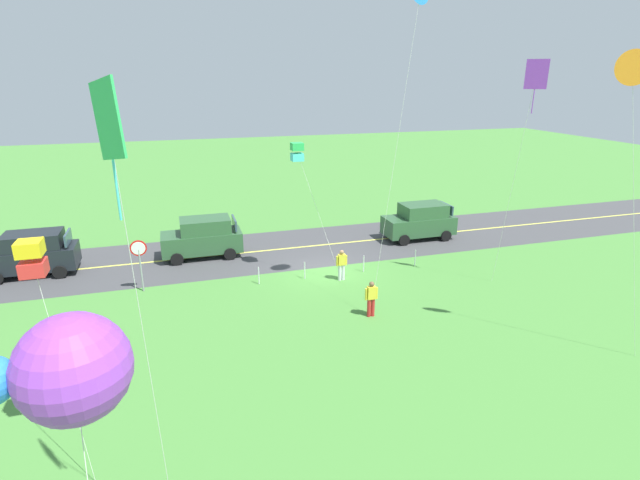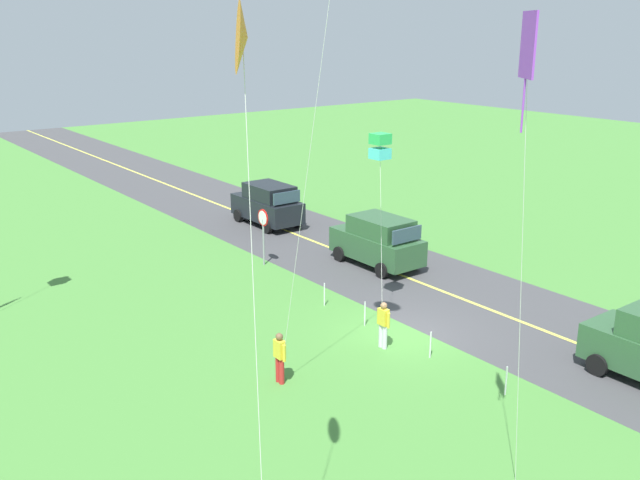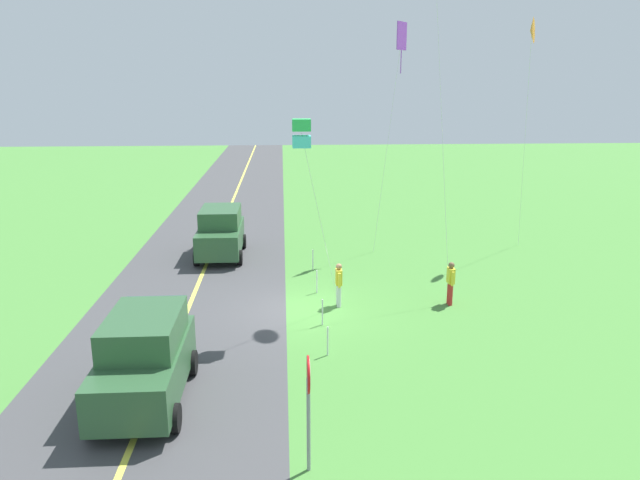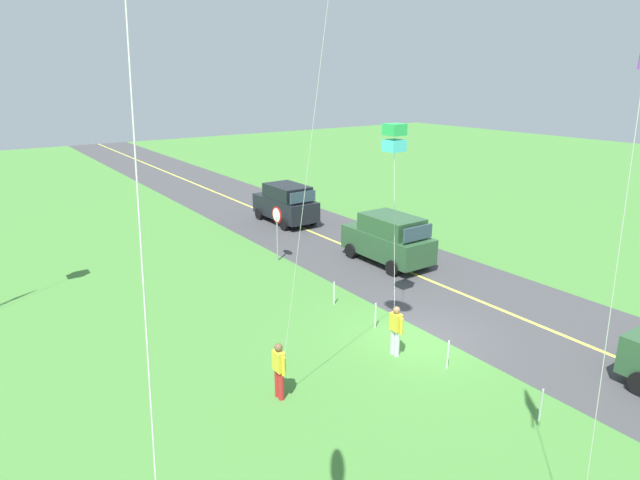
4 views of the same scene
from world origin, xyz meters
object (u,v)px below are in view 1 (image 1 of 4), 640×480
kite_red_low (297,152)px  kite_orange_near (32,259)px  car_parked_west_near (420,221)px  kite_yellow_high (633,69)px  person_adult_near (342,264)px  car_parked_east_near (32,253)px  kite_green_far (68,370)px  person_adult_companion (371,298)px  stop_sign (139,256)px  kite_pink_drift (536,79)px  kite_cyan_top (109,131)px  car_suv_foreground (203,237)px

kite_red_low → kite_orange_near: 13.88m
car_parked_west_near → kite_yellow_high: (0.56, 13.72, 8.82)m
kite_red_low → kite_orange_near: (9.16, 10.41, -0.65)m
person_adult_near → car_parked_east_near: bearing=156.5°
kite_red_low → kite_green_far: kite_green_far is taller
car_parked_west_near → person_adult_companion: size_ratio=2.75×
car_parked_west_near → stop_sign: bearing=11.6°
car_parked_east_near → kite_orange_near: (-3.95, 14.36, 4.51)m
car_parked_east_near → kite_yellow_high: size_ratio=0.42×
person_adult_companion → kite_yellow_high: 12.14m
person_adult_near → kite_pink_drift: bearing=-28.9°
stop_sign → person_adult_companion: (-9.43, 5.55, -0.94)m
car_parked_east_near → person_adult_companion: size_ratio=2.75×
kite_red_low → person_adult_companion: bearing=108.2°
person_adult_companion → kite_red_low: size_ratio=0.24×
person_adult_near → person_adult_companion: (0.08, 4.05, 0.00)m
kite_green_far → car_parked_west_near: bearing=-128.0°
kite_green_far → kite_cyan_top: size_ratio=0.72×
car_parked_west_near → kite_green_far: bearing=52.0°
kite_orange_near → stop_sign: bearing=-98.1°
kite_pink_drift → person_adult_companion: bearing=5.1°
car_suv_foreground → person_adult_near: (-6.37, 5.46, -0.29)m
car_suv_foreground → kite_green_far: 21.85m
kite_yellow_high → car_suv_foreground: bearing=-48.5°
person_adult_companion → kite_yellow_high: size_ratio=0.15×
car_parked_east_near → kite_red_low: (-13.11, 3.95, 5.16)m
car_suv_foreground → car_parked_east_near: (8.60, 0.16, 0.00)m
car_parked_east_near → stop_sign: (-5.45, 3.80, 0.65)m
stop_sign → person_adult_near: stop_sign is taller
car_parked_east_near → car_parked_west_near: 21.86m
kite_pink_drift → kite_orange_near: bearing=17.2°
car_suv_foreground → car_parked_west_near: size_ratio=1.00×
kite_cyan_top → kite_yellow_high: bearing=-164.1°
stop_sign → person_adult_near: size_ratio=1.60×
person_adult_companion → kite_orange_near: kite_orange_near is taller
kite_red_low → kite_pink_drift: kite_pink_drift is taller
kite_red_low → kite_yellow_high: 13.60m
car_suv_foreground → kite_pink_drift: (-13.69, 8.85, 8.50)m
stop_sign → kite_orange_near: kite_orange_near is taller
kite_pink_drift → kite_cyan_top: bearing=31.6°
person_adult_companion → kite_pink_drift: 11.51m
kite_pink_drift → kite_cyan_top: size_ratio=1.07×
car_suv_foreground → person_adult_companion: size_ratio=2.75×
kite_green_far → kite_cyan_top: bearing=-102.9°
car_suv_foreground → kite_red_low: size_ratio=0.65×
car_suv_foreground → car_parked_east_near: same height
person_adult_near → kite_yellow_high: bearing=-58.5°
kite_yellow_high → kite_green_far: kite_yellow_high is taller
person_adult_near → person_adult_companion: 4.05m
car_suv_foreground → person_adult_companion: car_suv_foreground is taller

